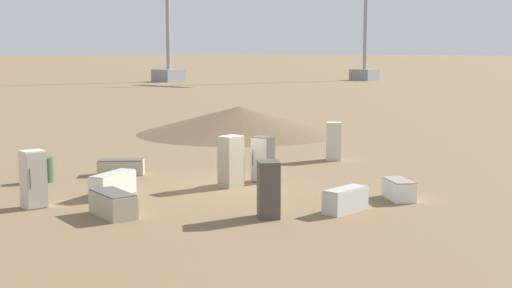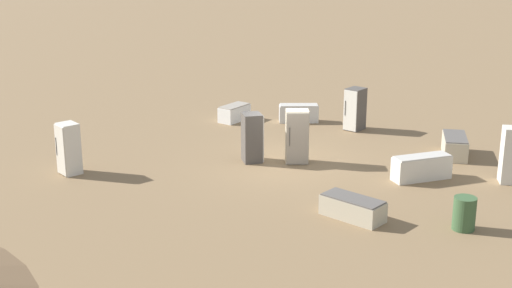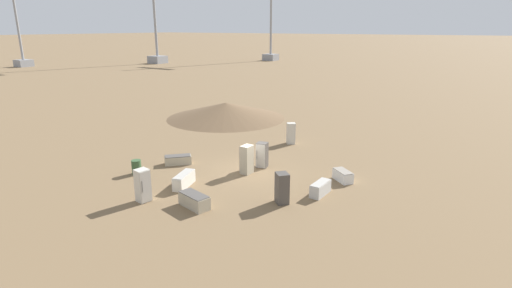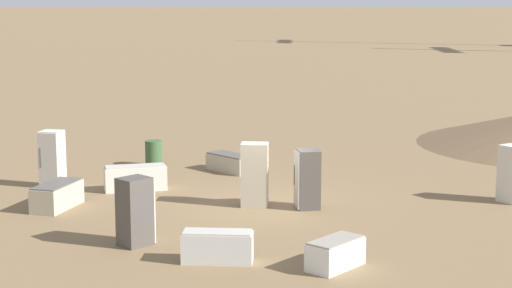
% 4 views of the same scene
% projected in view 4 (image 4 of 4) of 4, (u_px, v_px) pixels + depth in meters
% --- Properties ---
extents(ground_plane, '(1000.00, 1000.00, 0.00)m').
position_uv_depth(ground_plane, '(269.00, 205.00, 24.69)').
color(ground_plane, brown).
extents(discarded_fridge_0, '(1.13, 1.99, 0.79)m').
position_uv_depth(discarded_fridge_0, '(136.00, 178.00, 26.54)').
color(discarded_fridge_0, beige).
rests_on(discarded_fridge_0, ground_plane).
extents(discarded_fridge_1, '(0.64, 0.78, 1.83)m').
position_uv_depth(discarded_fridge_1, '(255.00, 175.00, 24.45)').
color(discarded_fridge_1, '#B2A88E').
rests_on(discarded_fridge_1, ground_plane).
extents(discarded_fridge_2, '(1.77, 1.79, 0.60)m').
position_uv_depth(discarded_fridge_2, '(231.00, 163.00, 29.45)').
color(discarded_fridge_2, '#B2A88E').
rests_on(discarded_fridge_2, ground_plane).
extents(discarded_fridge_3, '(1.52, 1.40, 0.66)m').
position_uv_depth(discarded_fridge_3, '(335.00, 254.00, 18.92)').
color(discarded_fridge_3, white).
rests_on(discarded_fridge_3, ground_plane).
extents(discarded_fridge_4, '(1.92, 1.17, 0.73)m').
position_uv_depth(discarded_fridge_4, '(57.00, 196.00, 24.28)').
color(discarded_fridge_4, '#B2A88E').
rests_on(discarded_fridge_4, ground_plane).
extents(discarded_fridge_5, '(0.63, 1.61, 0.73)m').
position_uv_depth(discarded_fridge_5, '(217.00, 247.00, 19.31)').
color(discarded_fridge_5, silver).
rests_on(discarded_fridge_5, ground_plane).
extents(discarded_fridge_6, '(0.79, 0.77, 1.69)m').
position_uv_depth(discarded_fridge_6, '(307.00, 179.00, 24.19)').
color(discarded_fridge_6, '#4C4742').
rests_on(discarded_fridge_6, ground_plane).
extents(discarded_fridge_7, '(0.87, 0.86, 1.69)m').
position_uv_depth(discarded_fridge_7, '(512.00, 174.00, 24.94)').
color(discarded_fridge_7, beige).
rests_on(discarded_fridge_7, ground_plane).
extents(discarded_fridge_8, '(0.96, 0.95, 1.67)m').
position_uv_depth(discarded_fridge_8, '(135.00, 211.00, 20.59)').
color(discarded_fridge_8, '#4C4742').
rests_on(discarded_fridge_8, ground_plane).
extents(discarded_fridge_9, '(0.75, 0.76, 1.79)m').
position_uv_depth(discarded_fridge_9, '(52.00, 159.00, 26.95)').
color(discarded_fridge_9, beige).
rests_on(discarded_fridge_9, ground_plane).
extents(rusty_barrel, '(0.60, 0.60, 0.90)m').
position_uv_depth(rusty_barrel, '(154.00, 153.00, 30.42)').
color(rusty_barrel, '#385633').
rests_on(rusty_barrel, ground_plane).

